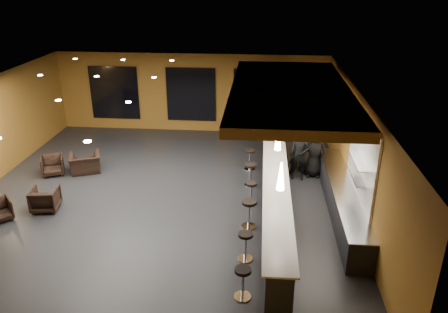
# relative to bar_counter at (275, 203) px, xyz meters

# --- Properties ---
(floor) EXTENTS (12.00, 13.00, 0.10)m
(floor) POSITION_rel_bar_counter_xyz_m (-3.65, 1.00, -0.55)
(floor) COLOR black
(floor) RESTS_ON ground
(ceiling) EXTENTS (12.00, 13.00, 0.10)m
(ceiling) POSITION_rel_bar_counter_xyz_m (-3.65, 1.00, 3.05)
(ceiling) COLOR black
(wall_back) EXTENTS (12.00, 0.10, 3.50)m
(wall_back) POSITION_rel_bar_counter_xyz_m (-3.65, 7.55, 1.25)
(wall_back) COLOR brown
(wall_back) RESTS_ON floor
(wall_front) EXTENTS (12.00, 0.10, 3.50)m
(wall_front) POSITION_rel_bar_counter_xyz_m (-3.65, -5.55, 1.25)
(wall_front) COLOR brown
(wall_front) RESTS_ON floor
(wall_right) EXTENTS (0.10, 13.00, 3.50)m
(wall_right) POSITION_rel_bar_counter_xyz_m (2.40, 1.00, 1.25)
(wall_right) COLOR brown
(wall_right) RESTS_ON floor
(wood_soffit) EXTENTS (3.60, 8.00, 0.28)m
(wood_soffit) POSITION_rel_bar_counter_xyz_m (0.35, 2.00, 2.86)
(wood_soffit) COLOR olive
(wood_soffit) RESTS_ON ceiling
(window_left) EXTENTS (2.20, 0.06, 2.40)m
(window_left) POSITION_rel_bar_counter_xyz_m (-7.15, 7.44, 1.20)
(window_left) COLOR black
(window_left) RESTS_ON wall_back
(window_center) EXTENTS (2.20, 0.06, 2.40)m
(window_center) POSITION_rel_bar_counter_xyz_m (-3.65, 7.44, 1.20)
(window_center) COLOR black
(window_center) RESTS_ON wall_back
(window_right) EXTENTS (2.20, 0.06, 2.40)m
(window_right) POSITION_rel_bar_counter_xyz_m (-0.65, 7.44, 1.20)
(window_right) COLOR black
(window_right) RESTS_ON wall_back
(tile_backsplash) EXTENTS (0.06, 3.20, 2.40)m
(tile_backsplash) POSITION_rel_bar_counter_xyz_m (2.31, 0.00, 1.50)
(tile_backsplash) COLOR white
(tile_backsplash) RESTS_ON wall_right
(bar_counter) EXTENTS (0.60, 8.00, 1.00)m
(bar_counter) POSITION_rel_bar_counter_xyz_m (0.00, 0.00, 0.00)
(bar_counter) COLOR black
(bar_counter) RESTS_ON floor
(bar_top) EXTENTS (0.78, 8.10, 0.05)m
(bar_top) POSITION_rel_bar_counter_xyz_m (0.00, 0.00, 0.52)
(bar_top) COLOR beige
(bar_top) RESTS_ON bar_counter
(prep_counter) EXTENTS (0.70, 6.00, 0.86)m
(prep_counter) POSITION_rel_bar_counter_xyz_m (2.00, 0.50, -0.07)
(prep_counter) COLOR black
(prep_counter) RESTS_ON floor
(prep_top) EXTENTS (0.72, 6.00, 0.03)m
(prep_top) POSITION_rel_bar_counter_xyz_m (2.00, 0.50, 0.39)
(prep_top) COLOR silver
(prep_top) RESTS_ON prep_counter
(wall_shelf_lower) EXTENTS (0.30, 1.50, 0.03)m
(wall_shelf_lower) POSITION_rel_bar_counter_xyz_m (2.17, -0.20, 1.10)
(wall_shelf_lower) COLOR silver
(wall_shelf_lower) RESTS_ON wall_right
(wall_shelf_upper) EXTENTS (0.30, 1.50, 0.03)m
(wall_shelf_upper) POSITION_rel_bar_counter_xyz_m (2.17, -0.20, 1.55)
(wall_shelf_upper) COLOR silver
(wall_shelf_upper) RESTS_ON wall_right
(column) EXTENTS (0.60, 0.60, 3.50)m
(column) POSITION_rel_bar_counter_xyz_m (0.00, 4.60, 1.25)
(column) COLOR #A26B24
(column) RESTS_ON floor
(pendant_0) EXTENTS (0.20, 0.20, 0.70)m
(pendant_0) POSITION_rel_bar_counter_xyz_m (0.00, -2.00, 1.85)
(pendant_0) COLOR white
(pendant_0) RESTS_ON wood_soffit
(pendant_1) EXTENTS (0.20, 0.20, 0.70)m
(pendant_1) POSITION_rel_bar_counter_xyz_m (0.00, 0.50, 1.85)
(pendant_1) COLOR white
(pendant_1) RESTS_ON wood_soffit
(pendant_2) EXTENTS (0.20, 0.20, 0.70)m
(pendant_2) POSITION_rel_bar_counter_xyz_m (0.00, 3.00, 1.85)
(pendant_2) COLOR white
(pendant_2) RESTS_ON wood_soffit
(staff_a) EXTENTS (0.72, 0.54, 1.82)m
(staff_a) POSITION_rel_bar_counter_xyz_m (0.86, 2.77, 0.41)
(staff_a) COLOR black
(staff_a) RESTS_ON floor
(staff_b) EXTENTS (0.91, 0.79, 1.59)m
(staff_b) POSITION_rel_bar_counter_xyz_m (0.96, 3.24, 0.29)
(staff_b) COLOR black
(staff_b) RESTS_ON floor
(staff_c) EXTENTS (0.92, 0.65, 1.78)m
(staff_c) POSITION_rel_bar_counter_xyz_m (1.41, 3.09, 0.39)
(staff_c) COLOR black
(staff_c) RESTS_ON floor
(armchair_b) EXTENTS (0.88, 0.90, 0.72)m
(armchair_b) POSITION_rel_bar_counter_xyz_m (-7.00, -0.08, -0.14)
(armchair_b) COLOR black
(armchair_b) RESTS_ON floor
(armchair_c) EXTENTS (0.99, 1.00, 0.70)m
(armchair_c) POSITION_rel_bar_counter_xyz_m (-7.92, 2.38, -0.15)
(armchair_c) COLOR black
(armchair_c) RESTS_ON floor
(armchair_d) EXTENTS (1.34, 1.26, 0.70)m
(armchair_d) POSITION_rel_bar_counter_xyz_m (-6.83, 2.67, -0.15)
(armchair_d) COLOR black
(armchair_d) RESTS_ON floor
(bar_stool_0) EXTENTS (0.39, 0.39, 0.78)m
(bar_stool_0) POSITION_rel_bar_counter_xyz_m (-0.79, -3.49, -0.00)
(bar_stool_0) COLOR silver
(bar_stool_0) RESTS_ON floor
(bar_stool_1) EXTENTS (0.39, 0.39, 0.77)m
(bar_stool_1) POSITION_rel_bar_counter_xyz_m (-0.79, -2.08, -0.00)
(bar_stool_1) COLOR silver
(bar_stool_1) RESTS_ON floor
(bar_stool_2) EXTENTS (0.42, 0.42, 0.84)m
(bar_stool_2) POSITION_rel_bar_counter_xyz_m (-0.76, -0.54, 0.04)
(bar_stool_2) COLOR silver
(bar_stool_2) RESTS_ON floor
(bar_stool_3) EXTENTS (0.38, 0.38, 0.74)m
(bar_stool_3) POSITION_rel_bar_counter_xyz_m (-0.74, 0.82, -0.02)
(bar_stool_3) COLOR silver
(bar_stool_3) RESTS_ON floor
(bar_stool_4) EXTENTS (0.40, 0.40, 0.79)m
(bar_stool_4) POSITION_rel_bar_counter_xyz_m (-0.80, 2.11, 0.01)
(bar_stool_4) COLOR silver
(bar_stool_4) RESTS_ON floor
(bar_stool_5) EXTENTS (0.39, 0.39, 0.77)m
(bar_stool_5) POSITION_rel_bar_counter_xyz_m (-0.87, 3.42, -0.01)
(bar_stool_5) COLOR silver
(bar_stool_5) RESTS_ON floor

